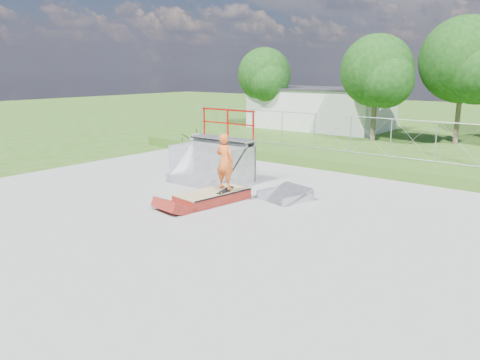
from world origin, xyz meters
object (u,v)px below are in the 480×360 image
object	(u,v)px
flat_bank_ramp	(285,195)
skater	(225,163)
quarter_pipe	(209,148)
grind_box	(212,197)

from	to	relation	value
flat_bank_ramp	skater	xyz separation A→B (m)	(-1.47, -1.49, 1.16)
quarter_pipe	skater	size ratio (longest dim) A/B	1.51
grind_box	flat_bank_ramp	distance (m)	2.53
flat_bank_ramp	skater	world-z (taller)	skater
grind_box	quarter_pipe	distance (m)	3.18
quarter_pipe	grind_box	bearing A→B (deg)	-45.95
quarter_pipe	skater	distance (m)	3.03
grind_box	quarter_pipe	xyz separation A→B (m)	(-2.03, 2.10, 1.25)
grind_box	flat_bank_ramp	xyz separation A→B (m)	(1.83, 1.74, 0.02)
grind_box	skater	world-z (taller)	skater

